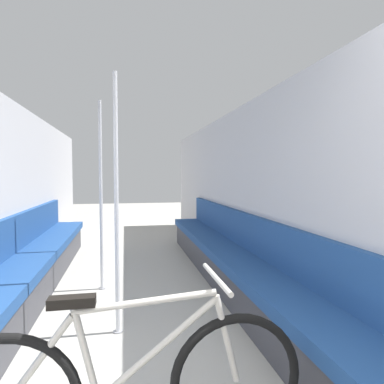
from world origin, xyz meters
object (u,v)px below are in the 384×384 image
object	(u,v)px
bench_seat_row_right	(230,262)
bench_seat_row_left	(26,272)
grab_pole_near	(116,208)
grab_pole_far	(101,198)

from	to	relation	value
bench_seat_row_right	bench_seat_row_left	bearing A→B (deg)	180.00
grab_pole_near	grab_pole_far	world-z (taller)	same
bench_seat_row_right	grab_pole_near	distance (m)	1.77
bench_seat_row_left	bench_seat_row_right	distance (m)	2.24
bench_seat_row_left	grab_pole_far	size ratio (longest dim) A/B	2.45
bench_seat_row_left	grab_pole_far	xyz separation A→B (m)	(0.76, 0.17, 0.76)
grab_pole_far	bench_seat_row_right	bearing A→B (deg)	-6.74
bench_seat_row_left	bench_seat_row_right	xyz separation A→B (m)	(2.24, 0.00, 0.00)
bench_seat_row_right	grab_pole_far	xyz separation A→B (m)	(-1.47, 0.17, 0.76)
bench_seat_row_left	bench_seat_row_right	bearing A→B (deg)	0.00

